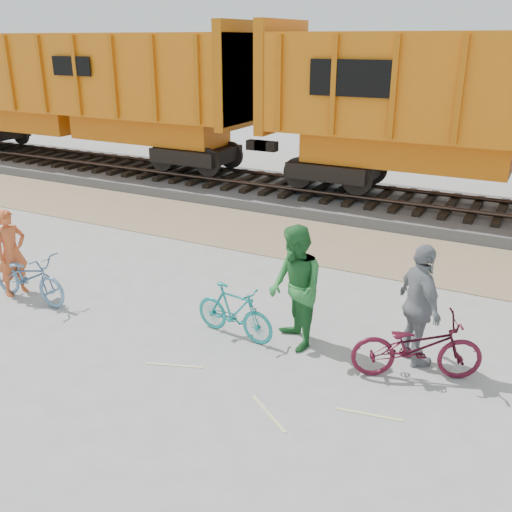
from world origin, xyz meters
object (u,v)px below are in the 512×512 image
object	(u,v)px
bicycle_maroon	(417,347)
person_man	(295,288)
bicycle_blue	(28,277)
person_woman	(420,306)
person_solo	(11,252)
bicycle_teal	(234,312)
hopper_car_left	(77,88)

from	to	relation	value
bicycle_maroon	person_man	bearing A→B (deg)	64.71
bicycle_maroon	bicycle_blue	bearing A→B (deg)	71.50
person_man	person_woman	distance (m)	1.89
person_solo	person_woman	distance (m)	7.55
bicycle_teal	bicycle_maroon	size ratio (longest dim) A/B	0.80
bicycle_teal	person_man	bearing A→B (deg)	-71.98
bicycle_maroon	person_man	world-z (taller)	person_man
hopper_car_left	bicycle_teal	distance (m)	14.47
hopper_car_left	person_woman	distance (m)	16.45
person_man	bicycle_maroon	bearing A→B (deg)	44.83
bicycle_blue	person_woman	xyz separation A→B (m)	(6.98, 1.15, 0.47)
person_woman	hopper_car_left	bearing A→B (deg)	21.55
bicycle_maroon	person_solo	xyz separation A→B (m)	(-7.58, -0.65, 0.35)
bicycle_maroon	person_solo	world-z (taller)	person_solo
bicycle_teal	person_woman	bearing A→B (deg)	-71.86
bicycle_blue	person_solo	xyz separation A→B (m)	(-0.50, 0.10, 0.36)
hopper_car_left	person_solo	distance (m)	11.50
bicycle_blue	bicycle_maroon	xyz separation A→B (m)	(7.08, 0.75, 0.01)
bicycle_blue	bicycle_teal	world-z (taller)	bicycle_blue
bicycle_blue	bicycle_maroon	bearing A→B (deg)	-81.94
bicycle_teal	person_man	xyz separation A→B (m)	(1.00, 0.20, 0.55)
person_solo	bicycle_maroon	bearing A→B (deg)	-74.96
bicycle_blue	person_man	xyz separation A→B (m)	(5.13, 0.78, 0.52)
person_solo	person_man	bearing A→B (deg)	-73.02
bicycle_maroon	person_woman	world-z (taller)	person_woman
hopper_car_left	bicycle_blue	size ratio (longest dim) A/B	7.57
hopper_car_left	person_woman	xyz separation A→B (m)	(14.23, -7.99, -2.05)
hopper_car_left	person_solo	world-z (taller)	hopper_car_left
person_woman	bicycle_maroon	bearing A→B (deg)	154.90
bicycle_teal	person_solo	world-z (taller)	person_solo
bicycle_teal	person_man	size ratio (longest dim) A/B	0.75
person_solo	person_man	xyz separation A→B (m)	(5.63, 0.68, 0.16)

